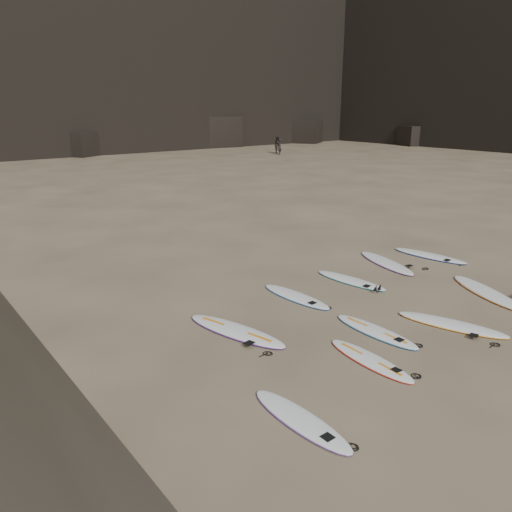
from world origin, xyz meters
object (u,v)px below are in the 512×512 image
(surfboard_8, at_px, (386,263))
(person_a, at_px, (279,147))
(surfboard_0, at_px, (301,419))
(surfboard_4, at_px, (486,292))
(surfboard_3, at_px, (452,324))
(surfboard_6, at_px, (296,296))
(surfboard_5, at_px, (236,330))
(surfboard_7, at_px, (351,280))
(surfboard_1, at_px, (370,360))
(surfboard_2, at_px, (376,331))
(surfboard_9, at_px, (430,255))
(person_b, at_px, (278,145))

(surfboard_8, height_order, person_a, person_a)
(surfboard_0, xyz_separation_m, surfboard_4, (8.08, 1.13, 0.01))
(surfboard_3, height_order, surfboard_6, surfboard_3)
(surfboard_8, bearing_deg, surfboard_5, -153.99)
(surfboard_7, distance_m, person_a, 38.48)
(person_a, bearing_deg, surfboard_6, 4.43)
(surfboard_1, bearing_deg, surfboard_2, 37.81)
(surfboard_0, relative_size, surfboard_4, 0.81)
(surfboard_1, distance_m, surfboard_9, 8.17)
(surfboard_4, height_order, surfboard_8, surfboard_4)
(person_a, bearing_deg, surfboard_4, 12.14)
(person_a, bearing_deg, surfboard_1, 6.25)
(surfboard_2, height_order, surfboard_3, surfboard_3)
(surfboard_9, bearing_deg, surfboard_3, -148.32)
(surfboard_2, bearing_deg, surfboard_8, 35.66)
(surfboard_1, xyz_separation_m, surfboard_8, (5.54, 3.91, 0.01))
(surfboard_5, bearing_deg, surfboard_8, -4.92)
(surfboard_2, distance_m, surfboard_3, 1.92)
(surfboard_4, distance_m, surfboard_8, 3.39)
(surfboard_9, bearing_deg, person_a, 50.87)
(surfboard_8, distance_m, surfboard_9, 1.89)
(surfboard_5, relative_size, surfboard_7, 1.16)
(surfboard_7, distance_m, person_b, 40.04)
(surfboard_0, height_order, surfboard_8, surfboard_8)
(surfboard_0, xyz_separation_m, surfboard_8, (8.04, 4.52, 0.01))
(person_b, bearing_deg, surfboard_4, -173.44)
(surfboard_2, height_order, surfboard_6, surfboard_6)
(surfboard_8, relative_size, person_a, 1.73)
(surfboard_5, relative_size, surfboard_6, 1.16)
(surfboard_0, height_order, surfboard_1, surfboard_0)
(surfboard_3, relative_size, surfboard_9, 0.97)
(surfboard_1, xyz_separation_m, surfboard_2, (1.16, 0.80, 0.00))
(surfboard_5, height_order, surfboard_9, surfboard_5)
(surfboard_4, distance_m, surfboard_6, 5.33)
(surfboard_3, xyz_separation_m, person_b, (24.72, 35.41, 0.84))
(surfboard_0, height_order, surfboard_3, surfboard_3)
(surfboard_2, xyz_separation_m, surfboard_4, (4.41, -0.28, 0.01))
(surfboard_1, relative_size, surfboard_2, 0.95)
(person_a, bearing_deg, surfboard_5, 2.41)
(surfboard_0, xyz_separation_m, surfboard_1, (2.51, 0.60, -0.00))
(surfboard_1, relative_size, person_a, 1.39)
(surfboard_9, relative_size, person_a, 1.66)
(person_a, height_order, person_b, person_b)
(surfboard_3, bearing_deg, person_b, 37.33)
(surfboard_6, bearing_deg, surfboard_9, -3.23)
(surfboard_3, relative_size, person_a, 1.61)
(surfboard_2, bearing_deg, surfboard_3, -26.98)
(surfboard_1, height_order, person_b, person_b)
(surfboard_4, bearing_deg, surfboard_2, -158.36)
(surfboard_2, height_order, surfboard_7, surfboard_7)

